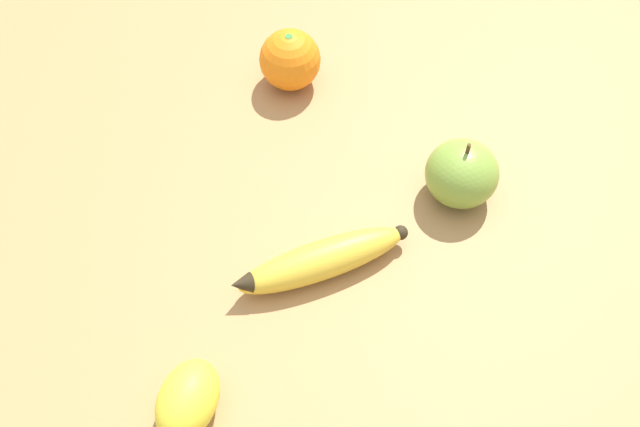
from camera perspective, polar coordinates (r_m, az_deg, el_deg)
name	(u,v)px	position (r m, az deg, el deg)	size (l,w,h in m)	color
ground_plane	(287,222)	(0.86, -2.57, -0.65)	(3.00, 3.00, 0.00)	#A87A47
banana	(320,260)	(0.80, 0.04, -3.59)	(0.14, 0.18, 0.04)	gold
orange	(290,60)	(0.97, -2.30, 11.63)	(0.08, 0.08, 0.08)	orange
apple	(462,173)	(0.86, 10.76, 3.02)	(0.08, 0.08, 0.09)	olive
lemon	(188,401)	(0.74, -10.06, -13.86)	(0.09, 0.06, 0.06)	yellow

